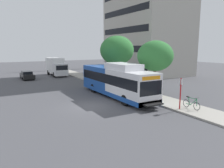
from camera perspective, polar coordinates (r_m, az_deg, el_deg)
The scene contains 10 objects.
ground_plane at distance 26.88m, azimuth -12.78°, elevation -1.82°, with size 120.00×120.00×0.00m, color #4C4C51.
sidewalk_curb at distance 27.93m, azimuth 2.31°, elevation -1.01°, with size 3.00×56.00×0.14m, color #A8A399.
transit_bus at distance 22.93m, azimuth 1.05°, elevation 0.80°, with size 2.58×12.25×3.65m.
bus_stop_sign_pole at distance 18.73m, azimuth 17.59°, elevation -1.82°, with size 0.10×0.36×2.60m.
bicycle_parked at distance 19.38m, azimuth 20.19°, elevation -4.89°, with size 0.52×1.76×1.02m.
street_tree_near_stop at distance 23.26m, azimuth 11.33°, elevation 7.26°, with size 3.76×3.76×5.81m.
street_tree_mid_block at distance 30.24m, azimuth 1.30°, elevation 8.88°, with size 4.67×4.67×6.68m.
parked_car_far_lane at distance 38.67m, azimuth -21.46°, elevation 2.19°, with size 1.80×4.50×1.33m.
box_truck_background at distance 41.90m, azimuth -14.50°, elevation 4.56°, with size 2.32×7.01×3.25m.
lattice_comm_tower at distance 58.08m, azimuth 0.98°, elevation 13.54°, with size 1.10×1.10×27.71m.
Camera 1 is at (-7.59, -17.25, 5.22)m, focal length 34.70 mm.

